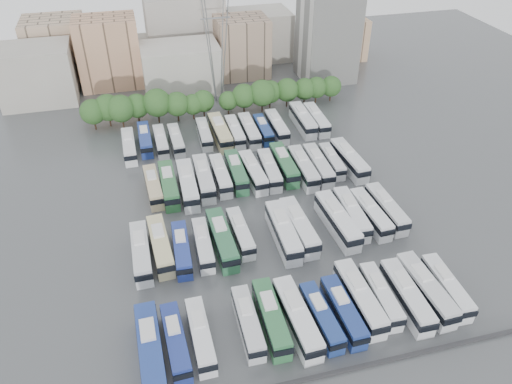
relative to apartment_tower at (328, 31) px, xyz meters
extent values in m
plane|color=#424447|center=(-34.00, -58.00, -13.00)|extent=(220.00, 220.00, 0.00)
cube|color=#2D2D30|center=(-34.00, -91.00, -12.75)|extent=(56.00, 0.50, 0.50)
cylinder|color=black|center=(-62.78, -15.98, -11.79)|extent=(0.36, 0.36, 2.42)
sphere|color=#234C1E|center=(-62.78, -15.98, -8.50)|extent=(5.81, 5.81, 5.81)
cylinder|color=black|center=(-59.37, -15.25, -11.71)|extent=(0.36, 0.36, 2.58)
sphere|color=#234C1E|center=(-59.37, -15.25, -8.21)|extent=(6.19, 6.19, 6.19)
cylinder|color=black|center=(-56.45, -16.75, -11.68)|extent=(0.36, 0.36, 2.63)
sphere|color=#234C1E|center=(-56.45, -16.75, -8.11)|extent=(6.32, 6.32, 6.32)
cylinder|color=black|center=(-52.74, -15.17, -11.82)|extent=(0.36, 0.36, 2.36)
sphere|color=#234C1E|center=(-52.74, -15.17, -8.61)|extent=(5.67, 5.67, 5.67)
cylinder|color=black|center=(-48.12, -16.18, -11.62)|extent=(0.36, 0.36, 2.76)
sphere|color=#234C1E|center=(-48.12, -16.18, -7.88)|extent=(6.61, 6.61, 6.61)
cylinder|color=black|center=(-43.56, -16.68, -11.80)|extent=(0.36, 0.36, 2.40)
sphere|color=#234C1E|center=(-43.56, -16.68, -8.55)|extent=(5.75, 5.75, 5.75)
cylinder|color=black|center=(-39.82, -16.40, -11.98)|extent=(0.36, 0.36, 2.05)
sphere|color=#234C1E|center=(-39.82, -16.40, -9.20)|extent=(4.91, 4.91, 4.91)
cylinder|color=black|center=(-37.17, -15.81, -11.90)|extent=(0.36, 0.36, 2.20)
sphere|color=#234C1E|center=(-37.17, -15.81, -8.92)|extent=(5.28, 5.28, 5.28)
cylinder|color=black|center=(-31.17, -16.10, -12.03)|extent=(0.36, 0.36, 1.93)
sphere|color=#234C1E|center=(-31.17, -16.10, -9.41)|extent=(4.64, 4.64, 4.64)
cylinder|color=black|center=(-27.29, -16.26, -11.79)|extent=(0.36, 0.36, 2.43)
sphere|color=#234C1E|center=(-27.29, -16.26, -8.49)|extent=(5.82, 5.82, 5.82)
cylinder|color=black|center=(-22.86, -16.83, -11.66)|extent=(0.36, 0.36, 2.69)
sphere|color=#234C1E|center=(-22.86, -16.83, -8.01)|extent=(6.45, 6.45, 6.45)
cylinder|color=black|center=(-20.38, -15.18, -11.83)|extent=(0.36, 0.36, 2.34)
sphere|color=#234C1E|center=(-20.38, -15.18, -8.66)|extent=(5.61, 5.61, 5.61)
cylinder|color=black|center=(-16.07, -15.48, -11.80)|extent=(0.36, 0.36, 2.41)
sphere|color=#234C1E|center=(-16.07, -15.48, -8.53)|extent=(5.78, 5.78, 5.78)
cylinder|color=black|center=(-11.41, -15.41, -11.87)|extent=(0.36, 0.36, 2.26)
sphere|color=#234C1E|center=(-11.41, -15.41, -8.81)|extent=(5.41, 5.41, 5.41)
cylinder|color=black|center=(-8.20, -15.16, -11.89)|extent=(0.36, 0.36, 2.22)
sphere|color=#234C1E|center=(-8.20, -15.16, -8.87)|extent=(5.33, 5.33, 5.33)
cylinder|color=black|center=(-4.27, -15.25, -11.91)|extent=(0.36, 0.36, 2.18)
sphere|color=#234C1E|center=(-4.27, -15.25, -8.94)|extent=(5.24, 5.24, 5.24)
cube|color=#9E998E|center=(-76.00, 4.00, -6.00)|extent=(18.00, 14.00, 14.00)
cube|color=tan|center=(-58.00, 10.00, -4.00)|extent=(16.00, 12.00, 18.00)
cube|color=#ADA89E|center=(-40.00, 2.00, -7.00)|extent=(20.00, 14.00, 12.00)
cube|color=gray|center=(-22.00, 8.00, -5.00)|extent=(14.00, 12.00, 16.00)
cube|color=gray|center=(-36.00, 22.00, -3.00)|extent=(22.00, 16.00, 20.00)
cube|color=tan|center=(-72.00, 20.00, -5.00)|extent=(16.00, 14.00, 16.00)
cube|color=#A39E93|center=(-14.00, 20.00, -6.00)|extent=(18.00, 14.00, 14.00)
cube|color=tan|center=(10.00, 14.00, -7.00)|extent=(14.00, 12.00, 12.00)
cube|color=gray|center=(-48.00, 16.00, -8.00)|extent=(12.00, 10.00, 10.00)
cube|color=silver|center=(0.00, 0.00, 0.00)|extent=(14.00, 14.00, 26.00)
cylinder|color=slate|center=(-34.00, -10.00, 4.00)|extent=(2.90, 2.91, 33.83)
cylinder|color=slate|center=(-34.00, -6.00, 4.00)|extent=(2.90, 2.91, 33.83)
cylinder|color=slate|center=(-30.00, -10.00, 4.00)|extent=(2.90, 2.91, 33.83)
cylinder|color=slate|center=(-30.00, -6.00, 4.00)|extent=(2.90, 2.91, 33.83)
cube|color=slate|center=(-32.00, -8.00, 8.08)|extent=(7.00, 0.30, 0.30)
cube|color=navy|center=(-55.50, -83.06, -11.11)|extent=(3.08, 13.36, 3.77)
cube|color=black|center=(-55.49, -83.22, -10.39)|extent=(3.22, 13.56, 1.11)
cube|color=silver|center=(-55.53, -81.39, -8.99)|extent=(1.95, 3.58, 0.49)
cube|color=navy|center=(-52.21, -82.36, -11.40)|extent=(2.86, 11.36, 3.19)
cube|color=black|center=(-52.20, -82.50, -10.79)|extent=(2.98, 11.53, 0.94)
cube|color=silver|center=(-52.27, -80.95, -9.60)|extent=(1.72, 3.07, 0.41)
cube|color=silver|center=(-48.90, -82.15, -11.42)|extent=(2.49, 11.17, 3.16)
cube|color=black|center=(-48.90, -82.29, -10.82)|extent=(2.60, 11.33, 0.93)
cube|color=silver|center=(-48.92, -80.76, -9.64)|extent=(1.61, 2.99, 0.41)
cube|color=silver|center=(-42.31, -81.64, -11.41)|extent=(2.54, 11.25, 3.18)
cube|color=black|center=(-42.31, -81.78, -10.80)|extent=(2.65, 11.42, 0.93)
cube|color=silver|center=(-42.29, -80.24, -9.62)|extent=(1.63, 3.01, 0.41)
cube|color=#2E6B3F|center=(-39.07, -81.77, -11.27)|extent=(2.80, 12.23, 3.45)
cube|color=black|center=(-39.07, -81.93, -10.61)|extent=(2.93, 12.42, 1.02)
cube|color=silver|center=(-39.04, -80.25, -9.32)|extent=(1.78, 3.28, 0.45)
cube|color=silver|center=(-35.67, -82.77, -11.17)|extent=(3.31, 13.05, 3.67)
cube|color=black|center=(-35.66, -82.93, -10.47)|extent=(3.45, 13.25, 1.08)
cube|color=silver|center=(-35.74, -81.16, -9.10)|extent=(1.98, 3.53, 0.47)
cube|color=navy|center=(-32.32, -83.18, -11.45)|extent=(2.87, 11.07, 3.11)
cube|color=black|center=(-32.31, -83.32, -10.85)|extent=(2.98, 11.24, 0.91)
cube|color=silver|center=(-32.39, -81.81, -9.69)|extent=(1.70, 3.00, 0.40)
cube|color=navy|center=(-29.01, -83.06, -11.39)|extent=(2.62, 11.44, 3.23)
cube|color=black|center=(-29.01, -83.20, -10.77)|extent=(2.74, 11.61, 0.95)
cube|color=silver|center=(-29.03, -81.63, -9.56)|extent=(1.67, 3.07, 0.42)
cube|color=silver|center=(-25.89, -81.52, -11.19)|extent=(2.87, 12.81, 3.62)
cube|color=black|center=(-25.88, -81.68, -10.50)|extent=(3.00, 13.01, 1.07)
cube|color=silver|center=(-25.91, -79.92, -9.14)|extent=(1.85, 3.43, 0.47)
cube|color=silver|center=(-22.67, -81.66, -11.43)|extent=(2.82, 11.15, 3.13)
cube|color=black|center=(-22.68, -81.80, -10.83)|extent=(2.93, 11.32, 0.92)
cube|color=silver|center=(-22.61, -80.28, -9.66)|extent=(1.69, 3.01, 0.41)
cube|color=silver|center=(-19.21, -82.85, -11.23)|extent=(2.94, 12.52, 3.53)
cube|color=black|center=(-19.21, -83.00, -10.56)|extent=(3.07, 12.71, 1.04)
cube|color=silver|center=(-19.17, -81.29, -9.24)|extent=(1.84, 3.36, 0.46)
cube|color=silver|center=(-15.91, -82.42, -11.18)|extent=(3.12, 12.94, 3.64)
cube|color=black|center=(-15.90, -82.58, -10.48)|extent=(3.26, 13.13, 1.07)
cube|color=silver|center=(-15.95, -80.82, -9.12)|extent=(1.93, 3.48, 0.47)
cube|color=white|center=(-12.57, -82.58, -11.39)|extent=(2.81, 11.47, 3.23)
cube|color=black|center=(-12.57, -82.73, -10.77)|extent=(2.93, 11.65, 0.95)
cube|color=silver|center=(-12.52, -81.16, -9.56)|extent=(1.72, 3.09, 0.42)
cube|color=silver|center=(-55.41, -63.97, -11.25)|extent=(2.69, 12.37, 3.50)
cube|color=black|center=(-55.41, -64.13, -10.58)|extent=(2.81, 12.56, 1.03)
cube|color=silver|center=(-55.42, -62.43, -9.27)|extent=(1.77, 3.30, 0.45)
cube|color=beige|center=(-52.28, -63.02, -11.24)|extent=(3.28, 12.57, 3.53)
cube|color=black|center=(-52.28, -63.17, -10.56)|extent=(3.42, 12.76, 1.04)
cube|color=silver|center=(-52.37, -61.46, -9.24)|extent=(1.93, 3.41, 0.46)
cube|color=navy|center=(-49.07, -64.62, -11.41)|extent=(2.87, 11.30, 3.17)
cube|color=black|center=(-49.07, -64.76, -10.81)|extent=(2.99, 11.47, 0.93)
cube|color=silver|center=(-49.01, -63.22, -9.62)|extent=(1.72, 3.06, 0.41)
cube|color=silver|center=(-45.55, -64.30, -11.45)|extent=(2.64, 10.97, 3.09)
cube|color=black|center=(-45.55, -64.43, -10.86)|extent=(2.75, 11.14, 0.91)
cube|color=silver|center=(-45.51, -62.93, -9.71)|extent=(1.63, 2.95, 0.40)
cube|color=#2B6641|center=(-42.37, -64.07, -11.17)|extent=(3.09, 12.97, 3.65)
cube|color=black|center=(-42.37, -64.23, -10.47)|extent=(3.23, 13.17, 1.07)
cube|color=silver|center=(-42.42, -62.46, -9.11)|extent=(1.92, 3.49, 0.47)
cube|color=silver|center=(-39.02, -62.90, -11.46)|extent=(2.63, 10.93, 3.08)
cube|color=black|center=(-39.02, -63.03, -10.87)|extent=(2.75, 11.10, 0.91)
cube|color=silver|center=(-39.06, -61.54, -9.72)|extent=(1.63, 2.94, 0.40)
cube|color=silver|center=(-32.14, -64.83, -11.12)|extent=(3.04, 13.30, 3.75)
cube|color=black|center=(-32.14, -64.99, -10.40)|extent=(3.17, 13.50, 1.10)
cube|color=silver|center=(-32.11, -63.17, -9.00)|extent=(1.94, 3.56, 0.49)
cube|color=silver|center=(-29.20, -64.19, -11.16)|extent=(3.16, 13.07, 3.68)
cube|color=black|center=(-29.20, -64.35, -10.46)|extent=(3.29, 13.27, 1.08)
cube|color=silver|center=(-29.25, -62.57, -9.08)|extent=(1.95, 3.52, 0.48)
cube|color=white|center=(-22.29, -64.32, -11.11)|extent=(3.45, 13.49, 3.79)
cube|color=black|center=(-22.29, -64.49, -10.38)|extent=(3.60, 13.70, 1.11)
cube|color=silver|center=(-22.37, -62.65, -8.97)|extent=(2.06, 3.65, 0.49)
cube|color=silver|center=(-19.13, -63.00, -11.25)|extent=(3.14, 12.42, 3.49)
cube|color=black|center=(-19.13, -63.16, -10.59)|extent=(3.27, 12.61, 1.03)
cube|color=silver|center=(-19.06, -61.47, -9.28)|extent=(1.88, 3.36, 0.45)
cube|color=white|center=(-15.86, -63.75, -11.30)|extent=(3.02, 12.06, 3.39)
cube|color=black|center=(-15.85, -63.90, -10.66)|extent=(3.15, 12.24, 1.00)
cube|color=silver|center=(-15.92, -62.26, -9.39)|extent=(1.82, 3.26, 0.44)
cube|color=silver|center=(-12.49, -63.13, -11.29)|extent=(2.84, 12.12, 3.42)
cube|color=black|center=(-12.48, -63.28, -10.64)|extent=(2.96, 12.30, 1.01)
cube|color=silver|center=(-12.52, -61.62, -9.36)|extent=(1.78, 3.25, 0.44)
cube|color=#C3AF86|center=(-51.94, -45.68, -11.38)|extent=(2.91, 11.56, 3.25)
cube|color=black|center=(-51.93, -45.82, -10.75)|extent=(3.04, 11.73, 0.96)
cube|color=silver|center=(-52.00, -44.24, -9.54)|extent=(1.75, 3.12, 0.42)
cube|color=#2C6839|center=(-49.04, -46.13, -11.20)|extent=(2.73, 12.73, 3.60)
cube|color=black|center=(-49.04, -46.29, -10.51)|extent=(2.86, 12.92, 1.06)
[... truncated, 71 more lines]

